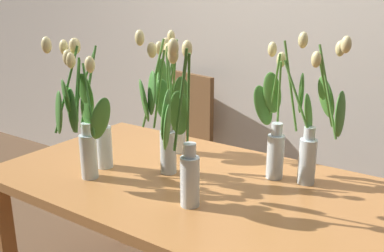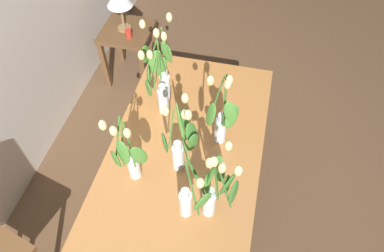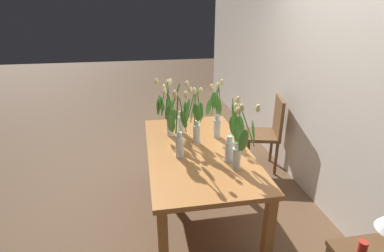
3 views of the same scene
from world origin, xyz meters
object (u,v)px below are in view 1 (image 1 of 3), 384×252
object	(u,v)px
tulip_vase_3	(172,109)
tulip_vase_5	(316,138)
dining_table	(191,200)
tulip_vase_6	(81,128)
tulip_vase_2	(183,148)
dining_chair	(182,132)
tulip_vase_1	(94,123)
tulip_vase_4	(281,123)
tulip_vase_0	(164,119)

from	to	relation	value
tulip_vase_3	tulip_vase_5	size ratio (longest dim) A/B	0.97
dining_table	tulip_vase_6	world-z (taller)	tulip_vase_6
dining_table	tulip_vase_2	world-z (taller)	tulip_vase_2
dining_table	tulip_vase_2	xyz separation A→B (m)	(0.09, -0.19, 0.30)
tulip_vase_5	dining_chair	bearing A→B (deg)	146.64
tulip_vase_1	dining_chair	distance (m)	1.32
tulip_vase_1	tulip_vase_4	distance (m)	0.76
tulip_vase_6	dining_chair	xyz separation A→B (m)	(-0.44, 1.28, -0.44)
tulip_vase_4	tulip_vase_1	bearing A→B (deg)	-150.84
dining_table	tulip_vase_3	distance (m)	0.46
tulip_vase_2	tulip_vase_6	xyz separation A→B (m)	(-0.44, -0.06, 0.01)
tulip_vase_1	dining_chair	world-z (taller)	tulip_vase_1
tulip_vase_2	tulip_vase_3	distance (m)	0.55
tulip_vase_4	tulip_vase_3	bearing A→B (deg)	-179.76
tulip_vase_6	tulip_vase_5	bearing A→B (deg)	33.04
tulip_vase_5	tulip_vase_4	bearing A→B (deg)	-172.36
tulip_vase_0	tulip_vase_3	size ratio (longest dim) A/B	1.05
dining_table	tulip_vase_4	distance (m)	0.48
tulip_vase_6	tulip_vase_3	bearing A→B (deg)	79.94
tulip_vase_0	tulip_vase_6	world-z (taller)	tulip_vase_0
tulip_vase_1	tulip_vase_6	xyz separation A→B (m)	(0.04, -0.11, 0.01)
tulip_vase_2	tulip_vase_1	bearing A→B (deg)	174.16
dining_table	tulip_vase_3	world-z (taller)	tulip_vase_3
tulip_vase_6	dining_chair	bearing A→B (deg)	109.10
tulip_vase_1	tulip_vase_6	size ratio (longest dim) A/B	0.98
dining_table	dining_chair	bearing A→B (deg)	127.24
tulip_vase_3	tulip_vase_6	world-z (taller)	tulip_vase_6
tulip_vase_2	tulip_vase_6	distance (m)	0.44
dining_table	tulip_vase_0	distance (m)	0.35
dining_chair	tulip_vase_1	bearing A→B (deg)	-71.14
tulip_vase_1	tulip_vase_3	distance (m)	0.39
tulip_vase_4	dining_table	bearing A→B (deg)	-139.97
tulip_vase_1	tulip_vase_5	size ratio (longest dim) A/B	0.97
dining_table	tulip_vase_6	xyz separation A→B (m)	(-0.35, -0.24, 0.31)
tulip_vase_2	tulip_vase_5	distance (m)	0.54
tulip_vase_1	tulip_vase_0	bearing A→B (deg)	26.92
tulip_vase_4	tulip_vase_5	distance (m)	0.15
tulip_vase_0	tulip_vase_2	xyz separation A→B (m)	(0.22, -0.18, -0.02)
tulip_vase_0	tulip_vase_5	size ratio (longest dim) A/B	1.02
tulip_vase_2	tulip_vase_5	bearing A→B (deg)	53.95
tulip_vase_5	tulip_vase_6	size ratio (longest dim) A/B	1.02
tulip_vase_2	tulip_vase_5	size ratio (longest dim) A/B	1.00
tulip_vase_0	tulip_vase_3	distance (m)	0.27
tulip_vase_0	tulip_vase_3	xyz separation A→B (m)	(-0.14, 0.23, -0.03)
tulip_vase_5	dining_chair	xyz separation A→B (m)	(-1.20, 0.79, -0.40)
tulip_vase_0	dining_chair	world-z (taller)	tulip_vase_0
tulip_vase_0	tulip_vase_1	world-z (taller)	tulip_vase_0
tulip_vase_0	tulip_vase_5	distance (m)	0.60
tulip_vase_2	tulip_vase_5	xyz separation A→B (m)	(0.32, 0.44, -0.03)
tulip_vase_1	tulip_vase_6	world-z (taller)	tulip_vase_6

